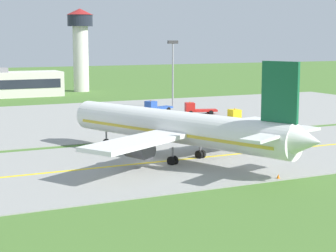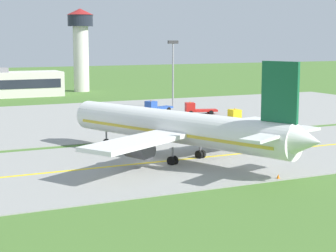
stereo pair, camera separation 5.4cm
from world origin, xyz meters
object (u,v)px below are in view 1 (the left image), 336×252
object	(u,v)px
service_truck_pushback	(229,116)
service_truck_baggage	(196,109)
service_truck_fuel	(155,107)
control_tower	(80,41)
apron_light_mast	(173,65)
service_truck_catering	(112,112)
airplane_lead	(178,128)

from	to	relation	value
service_truck_pushback	service_truck_baggage	bearing A→B (deg)	89.00
service_truck_baggage	service_truck_fuel	distance (m)	9.05
control_tower	service_truck_baggage	bearing A→B (deg)	-84.79
service_truck_pushback	apron_light_mast	distance (m)	27.61
service_truck_baggage	service_truck_catering	xyz separation A→B (m)	(-18.07, -0.51, 0.35)
service_truck_baggage	apron_light_mast	distance (m)	15.72
service_truck_fuel	service_truck_catering	bearing A→B (deg)	-148.76
service_truck_baggage	apron_light_mast	xyz separation A→B (m)	(1.34, 13.38, 8.14)
service_truck_catering	control_tower	distance (m)	63.05
airplane_lead	control_tower	distance (m)	99.90
service_truck_catering	service_truck_pushback	distance (m)	21.75
service_truck_baggage	apron_light_mast	bearing A→B (deg)	84.28
service_truck_baggage	control_tower	bearing A→B (deg)	95.21
service_truck_fuel	service_truck_pushback	distance (m)	20.63
service_truck_catering	service_truck_pushback	size ratio (longest dim) A/B	0.98
airplane_lead	service_truck_fuel	bearing A→B (deg)	69.22
service_truck_pushback	control_tower	size ratio (longest dim) A/B	0.27
airplane_lead	service_truck_fuel	xyz separation A→B (m)	(17.01, 44.81, -2.95)
airplane_lead	apron_light_mast	bearing A→B (deg)	64.73
service_truck_pushback	apron_light_mast	world-z (taller)	apron_light_mast
service_truck_fuel	apron_light_mast	bearing A→B (deg)	42.00
apron_light_mast	airplane_lead	bearing A→B (deg)	-115.27
service_truck_baggage	control_tower	distance (m)	61.59
service_truck_pushback	apron_light_mast	size ratio (longest dim) A/B	0.44
service_truck_fuel	control_tower	bearing A→B (deg)	89.57
service_truck_catering	control_tower	size ratio (longest dim) A/B	0.27
airplane_lead	apron_light_mast	size ratio (longest dim) A/B	2.59
service_truck_baggage	service_truck_catering	size ratio (longest dim) A/B	1.06
service_truck_catering	apron_light_mast	world-z (taller)	apron_light_mast
service_truck_catering	apron_light_mast	xyz separation A→B (m)	(19.41, 13.89, 7.79)
service_truck_fuel	service_truck_catering	xyz separation A→B (m)	(-12.20, -7.40, 0.35)
control_tower	apron_light_mast	distance (m)	47.30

